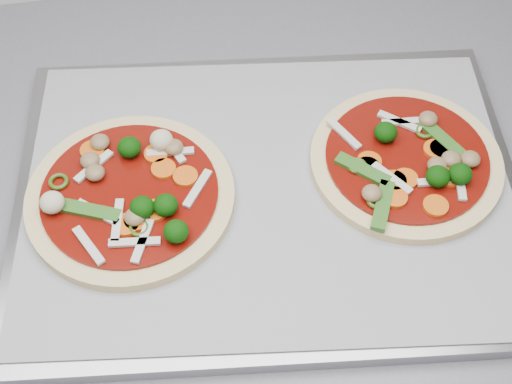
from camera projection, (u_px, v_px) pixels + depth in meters
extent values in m
cube|color=silver|center=(399.00, 314.00, 1.17)|extent=(3.60, 0.60, 0.86)
cube|color=slate|center=(464.00, 136.00, 0.81)|extent=(3.60, 0.60, 0.04)
cube|color=gray|center=(269.00, 193.00, 0.73)|extent=(0.55, 0.43, 0.02)
cube|color=#939398|center=(269.00, 187.00, 0.72)|extent=(0.53, 0.42, 0.00)
cylinder|color=#DFC085|center=(131.00, 197.00, 0.70)|extent=(0.28, 0.28, 0.01)
cylinder|color=#6A1004|center=(129.00, 193.00, 0.70)|extent=(0.24, 0.24, 0.00)
ellipsoid|color=olive|center=(90.00, 160.00, 0.71)|extent=(0.03, 0.03, 0.01)
ellipsoid|color=olive|center=(174.00, 147.00, 0.72)|extent=(0.03, 0.03, 0.01)
cube|color=beige|center=(89.00, 245.00, 0.66)|extent=(0.03, 0.05, 0.00)
cylinder|color=orange|center=(156.00, 154.00, 0.72)|extent=(0.04, 0.04, 0.00)
ellipsoid|color=olive|center=(100.00, 142.00, 0.72)|extent=(0.02, 0.02, 0.01)
cube|color=beige|center=(94.00, 166.00, 0.71)|extent=(0.04, 0.04, 0.00)
cylinder|color=orange|center=(164.00, 169.00, 0.71)|extent=(0.03, 0.03, 0.00)
ellipsoid|color=#0A3A06|center=(176.00, 231.00, 0.66)|extent=(0.03, 0.03, 0.02)
cylinder|color=orange|center=(155.00, 210.00, 0.68)|extent=(0.03, 0.03, 0.00)
cube|color=beige|center=(171.00, 147.00, 0.73)|extent=(0.03, 0.05, 0.00)
ellipsoid|color=#C1BC92|center=(161.00, 140.00, 0.72)|extent=(0.03, 0.03, 0.02)
cube|color=beige|center=(98.00, 212.00, 0.68)|extent=(0.04, 0.04, 0.00)
ellipsoid|color=#C1BC92|center=(52.00, 202.00, 0.68)|extent=(0.03, 0.03, 0.02)
ellipsoid|color=#0A3A06|center=(129.00, 147.00, 0.72)|extent=(0.03, 0.03, 0.02)
cube|color=beige|center=(198.00, 188.00, 0.69)|extent=(0.03, 0.04, 0.00)
cylinder|color=orange|center=(137.00, 220.00, 0.67)|extent=(0.03, 0.03, 0.00)
torus|color=#314910|center=(139.00, 228.00, 0.67)|extent=(0.03, 0.03, 0.00)
cylinder|color=orange|center=(92.00, 150.00, 0.72)|extent=(0.03, 0.03, 0.00)
cube|color=beige|center=(143.00, 241.00, 0.66)|extent=(0.03, 0.05, 0.00)
cube|color=#2C5C18|center=(91.00, 211.00, 0.68)|extent=(0.06, 0.04, 0.00)
cube|color=beige|center=(135.00, 242.00, 0.66)|extent=(0.05, 0.01, 0.00)
ellipsoid|color=olive|center=(95.00, 173.00, 0.70)|extent=(0.03, 0.03, 0.01)
torus|color=#314910|center=(58.00, 181.00, 0.70)|extent=(0.03, 0.03, 0.00)
ellipsoid|color=#0A3A06|center=(142.00, 207.00, 0.67)|extent=(0.03, 0.03, 0.02)
ellipsoid|color=#0A3A06|center=(166.00, 205.00, 0.67)|extent=(0.03, 0.03, 0.02)
cube|color=beige|center=(117.00, 220.00, 0.67)|extent=(0.02, 0.05, 0.00)
cube|color=beige|center=(170.00, 152.00, 0.72)|extent=(0.05, 0.01, 0.00)
ellipsoid|color=olive|center=(135.00, 217.00, 0.67)|extent=(0.03, 0.03, 0.01)
cylinder|color=orange|center=(126.00, 225.00, 0.67)|extent=(0.03, 0.03, 0.00)
cylinder|color=orange|center=(186.00, 176.00, 0.70)|extent=(0.03, 0.03, 0.00)
cylinder|color=#DFC085|center=(406.00, 161.00, 0.73)|extent=(0.22, 0.22, 0.01)
cylinder|color=#6A1004|center=(407.00, 157.00, 0.72)|extent=(0.18, 0.18, 0.00)
cube|color=beige|center=(399.00, 122.00, 0.75)|extent=(0.04, 0.04, 0.00)
torus|color=#314910|center=(425.00, 131.00, 0.74)|extent=(0.03, 0.03, 0.00)
cylinder|color=orange|center=(406.00, 179.00, 0.70)|extent=(0.03, 0.03, 0.00)
cube|color=#2C5C18|center=(443.00, 139.00, 0.73)|extent=(0.04, 0.06, 0.00)
cube|color=#2C5C18|center=(363.00, 170.00, 0.71)|extent=(0.05, 0.05, 0.00)
cube|color=beige|center=(404.00, 122.00, 0.75)|extent=(0.05, 0.01, 0.00)
cube|color=beige|center=(344.00, 134.00, 0.74)|extent=(0.03, 0.05, 0.00)
cylinder|color=orange|center=(435.00, 149.00, 0.73)|extent=(0.03, 0.03, 0.00)
ellipsoid|color=#0A3A06|center=(386.00, 132.00, 0.73)|extent=(0.03, 0.03, 0.02)
cylinder|color=orange|center=(368.00, 167.00, 0.71)|extent=(0.04, 0.04, 0.00)
cube|color=#2C5C18|center=(383.00, 205.00, 0.68)|extent=(0.04, 0.06, 0.00)
cylinder|color=orange|center=(442.00, 149.00, 0.73)|extent=(0.03, 0.03, 0.00)
cylinder|color=orange|center=(450.00, 176.00, 0.71)|extent=(0.03, 0.03, 0.00)
cylinder|color=orange|center=(436.00, 206.00, 0.68)|extent=(0.03, 0.03, 0.00)
cube|color=beige|center=(392.00, 178.00, 0.70)|extent=(0.03, 0.04, 0.00)
ellipsoid|color=olive|center=(470.00, 159.00, 0.71)|extent=(0.02, 0.02, 0.01)
ellipsoid|color=olive|center=(451.00, 159.00, 0.71)|extent=(0.03, 0.03, 0.01)
cylinder|color=orange|center=(394.00, 181.00, 0.70)|extent=(0.03, 0.03, 0.00)
torus|color=#314910|center=(357.00, 166.00, 0.71)|extent=(0.03, 0.03, 0.00)
cube|color=beige|center=(460.00, 181.00, 0.70)|extent=(0.02, 0.05, 0.00)
cube|color=beige|center=(441.00, 181.00, 0.70)|extent=(0.05, 0.01, 0.00)
torus|color=#314910|center=(377.00, 200.00, 0.69)|extent=(0.03, 0.03, 0.00)
ellipsoid|color=#0A3A06|center=(438.00, 176.00, 0.70)|extent=(0.03, 0.03, 0.02)
ellipsoid|color=#0A3A06|center=(460.00, 174.00, 0.70)|extent=(0.03, 0.03, 0.02)
ellipsoid|color=olive|center=(437.00, 165.00, 0.71)|extent=(0.02, 0.02, 0.01)
ellipsoid|color=olive|center=(372.00, 193.00, 0.69)|extent=(0.02, 0.02, 0.01)
ellipsoid|color=olive|center=(428.00, 119.00, 0.74)|extent=(0.02, 0.02, 0.01)
cylinder|color=orange|center=(395.00, 197.00, 0.69)|extent=(0.04, 0.04, 0.00)
cylinder|color=orange|center=(369.00, 162.00, 0.72)|extent=(0.03, 0.03, 0.00)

